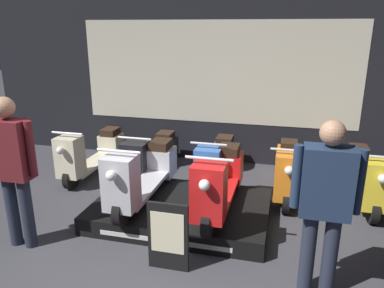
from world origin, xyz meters
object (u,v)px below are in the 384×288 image
Objects in this scene: scooter_backrow_1 at (152,158)px; scooter_backrow_2 at (217,164)px; scooter_backrow_0 at (92,153)px; scooter_backrow_4 at (365,177)px; scooter_display_right at (220,181)px; scooter_display_left at (144,174)px; person_right_browsing at (325,197)px; price_sign_board at (168,237)px; scooter_backrow_3 at (288,170)px; person_left_browsing at (12,163)px.

scooter_backrow_1 and scooter_backrow_2 have the same top height.
scooter_backrow_0 is 4.10m from scooter_backrow_4.
scooter_display_right is 1.00× the size of scooter_backrow_4.
scooter_display_left reaches higher than scooter_backrow_1.
scooter_backrow_1 is 3.21m from person_right_browsing.
scooter_backrow_2 is 2.51× the size of price_sign_board.
scooter_backrow_0 is 3.08m from scooter_backrow_3.
scooter_backrow_2 is 2.05m from scooter_backrow_4.
scooter_display_left is at bearing 122.40° from price_sign_board.
person_left_browsing is at bearing -108.75° from scooter_backrow_1.
person_right_browsing is at bearing -32.31° from scooter_backrow_0.
scooter_backrow_0 is at bearing 153.49° from scooter_display_right.
scooter_display_right is 1.49m from person_right_browsing.
scooter_backrow_3 is at bearing 55.72° from scooter_display_right.
price_sign_board is at bearing -92.05° from scooter_backrow_2.
scooter_backrow_4 is at bearing 0.00° from scooter_backrow_3.
scooter_display_left and scooter_display_right have the same top height.
person_right_browsing is (1.06, -0.98, 0.37)m from scooter_display_right.
person_left_browsing reaches higher than scooter_backrow_2.
scooter_display_left is at bearing -157.48° from scooter_backrow_4.
person_left_browsing is at bearing 179.29° from price_sign_board.
scooter_backrow_0 and scooter_backrow_1 have the same top height.
scooter_display_left is at bearing -121.83° from scooter_backrow_2.
scooter_display_left is 1.12× the size of person_right_browsing.
person_left_browsing is (-2.77, -2.12, 0.62)m from scooter_backrow_3.
scooter_backrow_3 is (3.08, 0.00, 0.00)m from scooter_backrow_0.
scooter_display_right reaches higher than scooter_backrow_1.
scooter_display_right is at bearing -77.92° from scooter_backrow_2.
scooter_display_right is 1.19m from scooter_backrow_2.
person_right_browsing is at bearing 0.86° from price_sign_board.
person_right_browsing reaches higher than scooter_backrow_1.
scooter_backrow_4 is (1.81, 1.15, -0.22)m from scooter_display_right.
person_left_browsing is (-1.99, -0.98, 0.40)m from scooter_display_right.
scooter_backrow_4 is (3.08, 0.00, 0.00)m from scooter_backrow_1.
scooter_backrow_4 is at bearing 32.37° from scooter_display_right.
person_right_browsing is (3.36, -2.12, 0.59)m from scooter_backrow_0.
scooter_backrow_2 is at bearing 180.00° from scooter_backrow_3.
price_sign_board is at bearing -117.20° from scooter_backrow_3.
person_left_browsing reaches higher than scooter_display_left.
scooter_backrow_0 is 2.05m from scooter_backrow_2.
scooter_backrow_1 is 1.00× the size of scooter_backrow_2.
scooter_display_left reaches higher than scooter_backrow_0.
scooter_backrow_1 is at bearing 137.97° from scooter_display_right.
scooter_backrow_1 is 2.35m from price_sign_board.
scooter_backrow_2 is 2.56m from person_right_browsing.
scooter_backrow_2 is at bearing 0.00° from scooter_backrow_1.
scooter_display_right is 1.00× the size of scooter_backrow_0.
scooter_backrow_3 is at bearing 0.00° from scooter_backrow_2.
scooter_display_left reaches higher than scooter_backrow_3.
scooter_backrow_1 is at bearing 180.00° from scooter_backrow_3.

